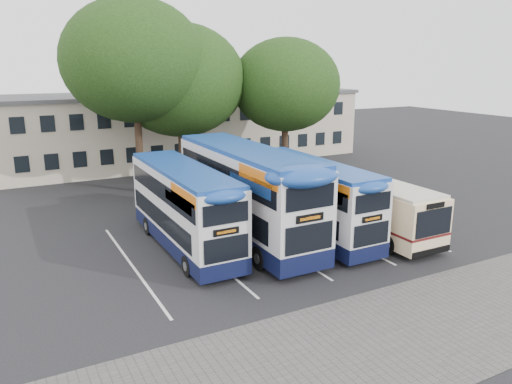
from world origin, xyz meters
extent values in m
plane|color=black|center=(0.00, 0.00, 0.00)|extent=(120.00, 120.00, 0.00)
cube|color=#595654|center=(-2.00, -5.00, 0.01)|extent=(40.00, 6.00, 0.01)
cube|color=silver|center=(-10.75, 5.00, 0.01)|extent=(0.12, 11.00, 0.01)
cube|color=silver|center=(-7.25, 5.00, 0.01)|extent=(0.12, 11.00, 0.01)
cube|color=silver|center=(-3.75, 5.00, 0.01)|extent=(0.12, 11.00, 0.01)
cube|color=silver|center=(-0.25, 5.00, 0.01)|extent=(0.12, 11.00, 0.01)
cube|color=silver|center=(3.25, 5.00, 0.01)|extent=(0.12, 11.00, 0.01)
cube|color=#B7A793|center=(0.00, 27.00, 3.00)|extent=(32.00, 8.00, 6.00)
cube|color=#4C4C4F|center=(0.00, 27.00, 6.05)|extent=(32.40, 8.40, 0.30)
cube|color=black|center=(0.00, 22.98, 1.70)|extent=(30.00, 0.06, 1.20)
cube|color=black|center=(0.00, 22.98, 4.50)|extent=(30.00, 0.06, 1.20)
cylinder|color=gray|center=(6.00, 20.00, 4.50)|extent=(0.14, 0.14, 9.00)
cube|color=gray|center=(6.00, 20.00, 9.00)|extent=(0.12, 0.80, 0.12)
cube|color=gray|center=(6.00, 19.60, 8.95)|extent=(0.25, 0.50, 0.12)
cylinder|color=black|center=(-6.77, 17.86, 3.28)|extent=(0.50, 0.50, 6.57)
ellipsoid|color=black|center=(-6.77, 17.86, 8.93)|extent=(9.59, 9.59, 8.15)
cylinder|color=black|center=(-3.31, 18.93, 2.78)|extent=(0.50, 0.50, 5.57)
ellipsoid|color=black|center=(-3.31, 18.93, 7.57)|extent=(9.48, 9.48, 8.06)
cylinder|color=black|center=(4.29, 16.77, 2.63)|extent=(0.50, 0.50, 5.27)
ellipsoid|color=black|center=(4.29, 16.77, 7.16)|extent=(8.18, 8.18, 6.95)
cube|color=#0E1233|center=(-7.86, 5.98, 0.65)|extent=(2.31, 9.68, 0.74)
cube|color=silver|center=(-7.86, 5.98, 2.44)|extent=(2.31, 9.68, 2.86)
cube|color=navy|center=(-7.86, 5.98, 3.92)|extent=(2.26, 9.49, 0.28)
cube|color=black|center=(-7.86, 6.26, 1.66)|extent=(2.35, 8.58, 0.92)
cube|color=black|center=(-7.86, 5.98, 3.09)|extent=(2.35, 9.13, 0.83)
cube|color=orange|center=(-6.69, 2.80, 3.60)|extent=(0.02, 2.95, 0.51)
cube|color=black|center=(-7.86, 1.11, 2.35)|extent=(1.11, 0.06, 0.28)
cylinder|color=black|center=(-8.90, 8.79, 0.46)|extent=(0.28, 0.92, 0.92)
cylinder|color=black|center=(-6.81, 8.79, 0.46)|extent=(0.28, 0.92, 0.92)
cylinder|color=black|center=(-8.90, 2.80, 0.46)|extent=(0.28, 0.92, 0.92)
cylinder|color=black|center=(-6.81, 2.80, 0.46)|extent=(0.28, 0.92, 0.92)
cube|color=#0E1233|center=(-4.65, 5.69, 0.76)|extent=(2.70, 11.35, 0.87)
cube|color=silver|center=(-4.65, 5.69, 2.87)|extent=(2.70, 11.35, 3.35)
cube|color=navy|center=(-4.65, 5.69, 4.60)|extent=(2.65, 11.13, 0.32)
cube|color=black|center=(-4.65, 6.01, 1.95)|extent=(2.74, 10.06, 1.08)
cube|color=black|center=(-4.65, 5.69, 3.62)|extent=(2.74, 10.71, 0.97)
cube|color=orange|center=(-3.29, 1.96, 4.22)|extent=(0.02, 3.46, 0.59)
cube|color=black|center=(-4.65, -0.02, 2.76)|extent=(1.30, 0.06, 0.32)
cylinder|color=black|center=(-5.87, 8.99, 0.54)|extent=(0.32, 1.08, 1.08)
cylinder|color=black|center=(-3.43, 8.99, 0.54)|extent=(0.32, 1.08, 1.08)
cylinder|color=black|center=(-5.87, 1.96, 0.54)|extent=(0.32, 1.08, 1.08)
cylinder|color=black|center=(-3.43, 1.96, 0.54)|extent=(0.32, 1.08, 1.08)
cube|color=red|center=(-3.28, 7.04, 3.62)|extent=(0.02, 4.33, 0.92)
cube|color=#0E1233|center=(-1.48, 4.61, 0.63)|extent=(2.25, 9.44, 0.72)
cube|color=silver|center=(-1.48, 4.61, 2.38)|extent=(2.25, 9.44, 2.79)
cube|color=navy|center=(-1.48, 4.61, 3.82)|extent=(2.20, 9.25, 0.27)
cube|color=black|center=(-1.48, 4.88, 1.62)|extent=(2.29, 8.36, 0.90)
cube|color=black|center=(-1.48, 4.61, 3.01)|extent=(2.29, 8.90, 0.81)
cube|color=orange|center=(-0.35, 1.51, 3.51)|extent=(0.02, 2.88, 0.49)
cube|color=black|center=(-1.48, -0.14, 2.29)|extent=(1.08, 0.06, 0.27)
cylinder|color=black|center=(-2.50, 7.35, 0.45)|extent=(0.27, 0.90, 0.90)
cylinder|color=black|center=(-0.46, 7.35, 0.45)|extent=(0.27, 0.90, 0.90)
cylinder|color=black|center=(-2.50, 1.51, 0.45)|extent=(0.27, 0.90, 0.90)
cylinder|color=black|center=(-0.46, 1.51, 0.45)|extent=(0.27, 0.90, 0.90)
cube|color=#FCDDA8|center=(1.53, 4.05, 1.53)|extent=(2.43, 9.72, 2.48)
cube|color=beige|center=(1.53, 4.05, 2.82)|extent=(2.33, 9.33, 0.19)
cube|color=black|center=(1.53, 4.54, 1.94)|extent=(2.47, 7.77, 0.87)
cube|color=#5B1213|center=(1.53, 4.05, 1.12)|extent=(2.46, 9.74, 0.12)
cube|color=black|center=(1.53, -0.83, 1.85)|extent=(2.14, 0.06, 1.26)
cylinder|color=black|center=(0.44, 0.75, 0.49)|extent=(0.29, 0.97, 0.97)
cylinder|color=black|center=(2.63, 0.75, 0.49)|extent=(0.29, 0.97, 0.97)
cylinder|color=black|center=(0.44, 6.97, 0.49)|extent=(0.29, 0.97, 0.97)
cylinder|color=black|center=(2.63, 6.97, 0.49)|extent=(0.29, 0.97, 0.97)
camera|label=1|loc=(-15.55, -15.95, 8.89)|focal=35.00mm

